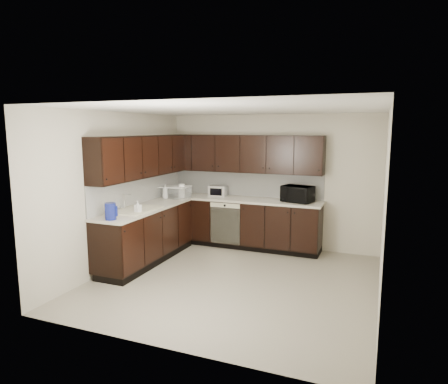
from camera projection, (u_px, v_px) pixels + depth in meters
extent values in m
plane|color=gray|center=(234.00, 281.00, 5.92)|extent=(4.00, 4.00, 0.00)
plane|color=white|center=(235.00, 109.00, 5.53)|extent=(4.00, 4.00, 0.00)
cube|color=#BBB4A0|center=(271.00, 181.00, 7.56)|extent=(4.00, 0.02, 2.50)
cube|color=#BBB4A0|center=(119.00, 190.00, 6.46)|extent=(0.02, 4.00, 2.50)
cube|color=#BBB4A0|center=(384.00, 208.00, 5.00)|extent=(0.02, 4.00, 2.50)
cube|color=#BBB4A0|center=(164.00, 230.00, 3.89)|extent=(4.00, 0.02, 2.50)
cube|color=black|center=(241.00, 223.00, 7.60)|extent=(3.00, 0.60, 0.90)
cube|color=black|center=(146.00, 235.00, 6.75)|extent=(0.60, 2.20, 0.90)
cube|color=black|center=(241.00, 243.00, 7.69)|extent=(3.00, 0.54, 0.10)
cube|color=black|center=(148.00, 258.00, 6.80)|extent=(0.54, 2.20, 0.10)
cube|color=#BCB5A4|center=(241.00, 199.00, 7.52)|extent=(3.03, 0.63, 0.04)
cube|color=#BCB5A4|center=(145.00, 208.00, 6.68)|extent=(0.63, 2.23, 0.04)
cube|color=silver|center=(246.00, 184.00, 7.75)|extent=(3.00, 0.02, 0.48)
cube|color=silver|center=(140.00, 189.00, 7.02)|extent=(0.02, 2.80, 0.48)
cube|color=black|center=(243.00, 154.00, 7.51)|extent=(3.00, 0.33, 0.70)
cube|color=black|center=(141.00, 157.00, 6.72)|extent=(0.33, 2.47, 0.70)
cube|color=beige|center=(225.00, 223.00, 7.40)|extent=(0.58, 0.02, 0.78)
cube|color=beige|center=(225.00, 205.00, 7.34)|extent=(0.58, 0.03, 0.08)
cylinder|color=black|center=(225.00, 206.00, 7.32)|extent=(0.04, 0.02, 0.04)
cube|color=beige|center=(136.00, 210.00, 6.39)|extent=(0.54, 0.82, 0.03)
cube|color=beige|center=(129.00, 218.00, 6.22)|extent=(0.42, 0.34, 0.16)
cube|color=beige|center=(143.00, 213.00, 6.59)|extent=(0.42, 0.34, 0.16)
cylinder|color=silver|center=(124.00, 201.00, 6.45)|extent=(0.03, 0.03, 0.26)
cylinder|color=silver|center=(127.00, 194.00, 6.42)|extent=(0.14, 0.02, 0.02)
cylinder|color=#B2B2B7|center=(129.00, 216.00, 6.22)|extent=(0.20, 0.20, 0.10)
imported|color=black|center=(297.00, 194.00, 7.10)|extent=(0.60, 0.48, 0.29)
imported|color=gray|center=(138.00, 207.00, 6.18)|extent=(0.10, 0.10, 0.19)
imported|color=gray|center=(165.00, 191.00, 7.48)|extent=(0.12, 0.12, 0.27)
cube|color=silver|center=(218.00, 191.00, 7.73)|extent=(0.35, 0.28, 0.21)
cube|color=silver|center=(175.00, 192.00, 7.63)|extent=(0.64, 0.57, 0.21)
cylinder|color=navy|center=(110.00, 211.00, 5.72)|extent=(0.20, 0.20, 0.24)
cylinder|color=#0E839C|center=(182.00, 193.00, 7.57)|extent=(0.11, 0.11, 0.19)
cylinder|color=white|center=(182.00, 191.00, 7.57)|extent=(0.15, 0.15, 0.26)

